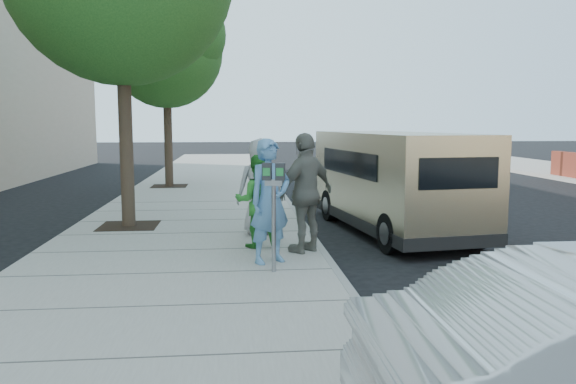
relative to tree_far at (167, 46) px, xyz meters
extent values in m
plane|color=black|center=(2.25, -10.00, -4.88)|extent=(120.00, 120.00, 0.00)
cube|color=gray|center=(1.25, -10.00, -4.81)|extent=(5.00, 60.00, 0.15)
cube|color=gray|center=(3.69, -10.00, -4.81)|extent=(0.12, 60.00, 0.16)
cube|color=black|center=(-0.05, -7.60, -4.73)|extent=(1.20, 1.20, 0.01)
cylinder|color=#38281E|center=(-0.05, -7.60, -2.75)|extent=(0.28, 0.28, 3.96)
cube|color=black|center=(-0.05, 0.00, -4.73)|extent=(1.20, 1.20, 0.01)
cylinder|color=#38281E|center=(-0.05, 0.00, -2.97)|extent=(0.28, 0.28, 3.52)
sphere|color=#21531B|center=(-0.05, 0.00, -0.17)|extent=(3.80, 3.80, 3.80)
sphere|color=#21531B|center=(0.55, -0.40, 0.33)|extent=(2.85, 2.85, 2.85)
sphere|color=#21531B|center=(-0.55, 0.50, 0.13)|extent=(2.66, 2.66, 2.66)
cylinder|color=gray|center=(2.76, -11.58, -4.10)|extent=(0.06, 0.06, 1.27)
cube|color=gray|center=(2.76, -11.58, -3.42)|extent=(0.26, 0.11, 0.09)
cube|color=#2D2D30|center=(2.66, -11.56, -3.26)|extent=(0.16, 0.14, 0.25)
cube|color=#2D2D30|center=(2.85, -11.60, -3.26)|extent=(0.16, 0.14, 0.25)
cube|color=tan|center=(5.55, -8.08, -3.72)|extent=(2.62, 5.42, 1.92)
cube|color=tan|center=(5.17, -5.26, -4.20)|extent=(1.83, 0.77, 0.82)
cube|color=black|center=(5.91, -10.67, -3.39)|extent=(1.44, 0.22, 0.53)
cylinder|color=black|center=(4.48, -6.49, -4.52)|extent=(0.35, 0.76, 0.73)
cylinder|color=black|center=(6.16, -6.26, -4.52)|extent=(0.35, 0.76, 0.73)
cylinder|color=black|center=(4.96, -10.00, -4.52)|extent=(0.35, 0.76, 0.73)
cylinder|color=black|center=(6.64, -9.77, -4.52)|extent=(0.35, 0.76, 0.73)
imported|color=#578AB9|center=(2.74, -11.01, -3.77)|extent=(0.84, 0.74, 1.94)
imported|color=#2C862C|center=(2.59, -9.89, -3.92)|extent=(0.81, 0.64, 1.63)
imported|color=#9A9B9D|center=(2.71, -8.75, -3.79)|extent=(1.02, 0.77, 1.89)
imported|color=slate|center=(3.40, -10.34, -3.73)|extent=(1.23, 1.12, 2.01)
camera|label=1|loc=(2.19, -19.61, -2.56)|focal=35.00mm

